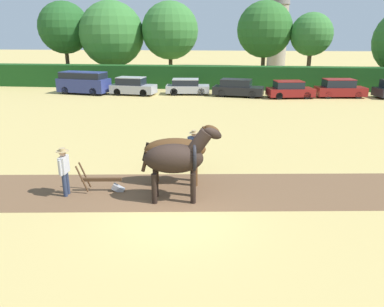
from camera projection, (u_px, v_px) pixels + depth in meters
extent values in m
plane|color=tan|center=(177.00, 214.00, 11.58)|extent=(240.00, 240.00, 0.00)
cube|color=brown|center=(65.00, 191.00, 13.27)|extent=(26.27, 6.49, 0.01)
cube|color=#194719|center=(218.00, 77.00, 37.92)|extent=(74.29, 1.93, 2.26)
cylinder|color=#423323|center=(68.00, 62.00, 44.25)|extent=(0.44, 0.44, 4.41)
sphere|color=#235623|center=(64.00, 28.00, 43.09)|extent=(5.86, 5.86, 5.86)
cylinder|color=#4C3823|center=(114.00, 67.00, 43.54)|extent=(0.44, 0.44, 3.30)
sphere|color=#387533|center=(112.00, 34.00, 42.43)|extent=(7.29, 7.29, 7.29)
cylinder|color=#423323|center=(171.00, 65.00, 42.88)|extent=(0.44, 0.44, 3.95)
sphere|color=#387533|center=(170.00, 31.00, 41.74)|extent=(6.31, 6.31, 6.31)
cylinder|color=#423323|center=(263.00, 64.00, 41.95)|extent=(0.44, 0.44, 4.14)
sphere|color=#2D6628|center=(265.00, 29.00, 40.81)|extent=(6.03, 6.03, 6.03)
cylinder|color=brown|center=(309.00, 66.00, 40.43)|extent=(0.44, 0.44, 4.07)
sphere|color=#387533|center=(312.00, 34.00, 39.44)|extent=(4.46, 4.46, 4.46)
cylinder|color=gray|center=(277.00, 36.00, 62.08)|extent=(3.08, 3.08, 9.88)
ellipsoid|color=black|center=(174.00, 158.00, 12.19)|extent=(2.06, 1.25, 0.97)
cylinder|color=black|center=(193.00, 182.00, 12.75)|extent=(0.18, 0.18, 1.03)
cylinder|color=black|center=(193.00, 189.00, 12.22)|extent=(0.18, 0.18, 1.03)
cylinder|color=black|center=(156.00, 182.00, 12.74)|extent=(0.18, 0.18, 1.03)
cylinder|color=black|center=(154.00, 189.00, 12.20)|extent=(0.18, 0.18, 1.03)
cylinder|color=black|center=(199.00, 143.00, 12.04)|extent=(0.91, 0.56, 0.96)
ellipsoid|color=black|center=(213.00, 133.00, 11.94)|extent=(0.71, 0.34, 0.54)
cube|color=black|center=(205.00, 137.00, 11.97)|extent=(0.45, 0.13, 0.59)
cylinder|color=black|center=(145.00, 162.00, 12.21)|extent=(0.31, 0.16, 0.71)
torus|color=black|center=(195.00, 156.00, 12.17)|extent=(0.23, 0.98, 0.98)
ellipsoid|color=#513319|center=(175.00, 149.00, 13.60)|extent=(2.34, 1.14, 0.83)
cylinder|color=#513319|center=(195.00, 169.00, 14.09)|extent=(0.18, 0.18, 0.96)
cylinder|color=#513319|center=(195.00, 173.00, 13.63)|extent=(0.18, 0.18, 0.96)
cylinder|color=#513319|center=(156.00, 169.00, 14.08)|extent=(0.18, 0.18, 0.96)
cylinder|color=#513319|center=(155.00, 174.00, 13.62)|extent=(0.18, 0.18, 0.96)
cylinder|color=#513319|center=(201.00, 137.00, 13.47)|extent=(0.78, 0.48, 0.82)
ellipsoid|color=#513319|center=(212.00, 130.00, 13.39)|extent=(0.71, 0.34, 0.54)
cube|color=black|center=(206.00, 133.00, 13.42)|extent=(0.39, 0.13, 0.51)
cylinder|color=black|center=(146.00, 152.00, 13.61)|extent=(0.31, 0.16, 0.71)
torus|color=black|center=(197.00, 148.00, 13.58)|extent=(0.21, 0.86, 0.85)
cube|color=#4C331E|center=(102.00, 179.00, 13.15)|extent=(1.40, 0.27, 0.12)
cube|color=#939399|center=(118.00, 189.00, 13.26)|extent=(0.50, 0.26, 0.39)
cylinder|color=#4C331E|center=(85.00, 175.00, 13.31)|extent=(0.40, 0.11, 0.96)
cylinder|color=#4C331E|center=(82.00, 179.00, 12.92)|extent=(0.40, 0.11, 0.96)
cylinder|color=#28334C|center=(67.00, 183.00, 12.95)|extent=(0.14, 0.14, 0.83)
cylinder|color=#28334C|center=(65.00, 185.00, 12.75)|extent=(0.14, 0.14, 0.83)
cube|color=#B7B7BC|center=(64.00, 165.00, 12.63)|extent=(0.22, 0.49, 0.59)
sphere|color=tan|center=(62.00, 153.00, 12.51)|extent=(0.22, 0.22, 0.22)
cylinder|color=#B7B7BC|center=(67.00, 162.00, 12.91)|extent=(0.09, 0.09, 0.55)
cylinder|color=#B7B7BC|center=(60.00, 168.00, 12.37)|extent=(0.09, 0.09, 0.55)
cylinder|color=tan|center=(62.00, 151.00, 12.49)|extent=(0.43, 0.43, 0.02)
cylinder|color=tan|center=(62.00, 150.00, 12.47)|extent=(0.21, 0.21, 0.10)
cylinder|color=#38332D|center=(192.00, 159.00, 15.51)|extent=(0.14, 0.14, 0.79)
cylinder|color=#38332D|center=(196.00, 160.00, 15.39)|extent=(0.14, 0.14, 0.79)
cube|color=#3D5184|center=(194.00, 144.00, 15.24)|extent=(0.50, 0.40, 0.56)
sphere|color=tan|center=(194.00, 134.00, 15.13)|extent=(0.21, 0.21, 0.21)
cylinder|color=#3D5184|center=(189.00, 143.00, 15.40)|extent=(0.09, 0.09, 0.53)
cylinder|color=#3D5184|center=(200.00, 145.00, 15.10)|extent=(0.09, 0.09, 0.53)
cylinder|color=tan|center=(194.00, 133.00, 15.11)|extent=(0.41, 0.41, 0.02)
cylinder|color=tan|center=(194.00, 132.00, 15.09)|extent=(0.20, 0.20, 0.10)
cube|color=navy|center=(84.00, 85.00, 34.69)|extent=(4.97, 2.73, 1.22)
cube|color=black|center=(83.00, 75.00, 34.42)|extent=(4.38, 2.44, 0.55)
cube|color=navy|center=(83.00, 72.00, 34.33)|extent=(4.38, 2.44, 0.06)
cylinder|color=black|center=(103.00, 89.00, 35.20)|extent=(0.75, 0.35, 0.72)
cylinder|color=black|center=(93.00, 92.00, 33.66)|extent=(0.75, 0.35, 0.72)
cylinder|color=black|center=(76.00, 88.00, 36.00)|extent=(0.75, 0.35, 0.72)
cylinder|color=black|center=(65.00, 90.00, 34.46)|extent=(0.75, 0.35, 0.72)
cube|color=#A8A8B2|center=(133.00, 89.00, 34.15)|extent=(4.20, 2.21, 0.74)
cube|color=black|center=(131.00, 81.00, 33.99)|extent=(2.58, 1.85, 0.62)
cube|color=#A8A8B2|center=(131.00, 77.00, 33.89)|extent=(2.58, 1.85, 0.06)
cylinder|color=black|center=(149.00, 91.00, 34.67)|extent=(0.67, 0.29, 0.65)
cylinder|color=black|center=(144.00, 93.00, 33.24)|extent=(0.67, 0.29, 0.65)
cylinder|color=black|center=(124.00, 90.00, 35.21)|extent=(0.67, 0.29, 0.65)
cylinder|color=black|center=(117.00, 92.00, 33.78)|extent=(0.67, 0.29, 0.65)
cube|color=#A8A8B2|center=(188.00, 89.00, 34.45)|extent=(4.09, 2.16, 0.65)
cube|color=black|center=(186.00, 82.00, 34.27)|extent=(2.50, 1.84, 0.52)
cube|color=#A8A8B2|center=(186.00, 79.00, 34.18)|extent=(2.50, 1.84, 0.06)
cylinder|color=black|center=(201.00, 89.00, 35.23)|extent=(0.69, 0.28, 0.68)
cylinder|color=black|center=(201.00, 92.00, 33.71)|extent=(0.69, 0.28, 0.68)
cylinder|color=black|center=(175.00, 89.00, 35.28)|extent=(0.69, 0.28, 0.68)
cylinder|color=black|center=(174.00, 92.00, 33.77)|extent=(0.69, 0.28, 0.68)
cube|color=black|center=(238.00, 90.00, 33.27)|extent=(4.62, 2.49, 0.70)
cube|color=black|center=(236.00, 83.00, 33.13)|extent=(2.86, 2.02, 0.58)
cube|color=black|center=(236.00, 79.00, 33.04)|extent=(2.86, 2.02, 0.06)
cylinder|color=black|center=(255.00, 92.00, 33.70)|extent=(0.69, 0.33, 0.66)
cylinder|color=black|center=(252.00, 95.00, 32.26)|extent=(0.69, 0.33, 0.66)
cylinder|color=black|center=(225.00, 91.00, 34.41)|extent=(0.69, 0.33, 0.66)
cylinder|color=black|center=(221.00, 93.00, 32.97)|extent=(0.69, 0.33, 0.66)
cube|color=maroon|center=(290.00, 92.00, 32.55)|extent=(4.18, 2.49, 0.68)
cube|color=black|center=(289.00, 85.00, 32.35)|extent=(2.61, 2.03, 0.57)
cube|color=maroon|center=(289.00, 81.00, 32.25)|extent=(2.61, 2.03, 0.06)
cylinder|color=black|center=(301.00, 93.00, 33.45)|extent=(0.64, 0.33, 0.61)
cylinder|color=black|center=(307.00, 96.00, 31.94)|extent=(0.64, 0.33, 0.61)
cylinder|color=black|center=(274.00, 93.00, 33.29)|extent=(0.64, 0.33, 0.61)
cylinder|color=black|center=(279.00, 96.00, 31.78)|extent=(0.64, 0.33, 0.61)
cube|color=maroon|center=(340.00, 91.00, 32.80)|extent=(4.35, 2.21, 0.74)
cube|color=black|center=(339.00, 83.00, 32.59)|extent=(2.67, 1.85, 0.63)
cube|color=maroon|center=(339.00, 79.00, 32.48)|extent=(2.67, 1.85, 0.06)
cylinder|color=black|center=(351.00, 93.00, 33.60)|extent=(0.64, 0.29, 0.62)
cylinder|color=black|center=(358.00, 95.00, 32.14)|extent=(0.64, 0.29, 0.62)
cylinder|color=black|center=(322.00, 93.00, 33.60)|extent=(0.64, 0.29, 0.62)
cylinder|color=black|center=(328.00, 95.00, 32.14)|extent=(0.64, 0.29, 0.62)
cylinder|color=black|center=(379.00, 93.00, 33.16)|extent=(0.64, 0.34, 0.61)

